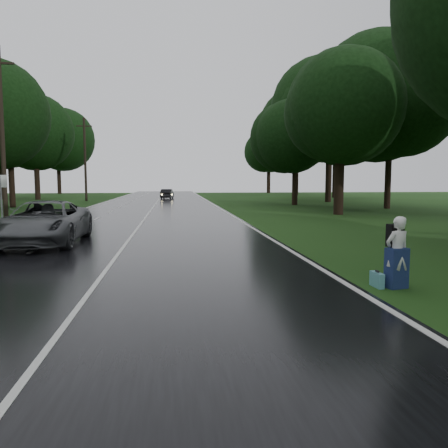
{
  "coord_description": "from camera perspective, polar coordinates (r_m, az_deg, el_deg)",
  "views": [
    {
      "loc": [
        1.82,
        -8.24,
        2.45
      ],
      "look_at": [
        3.37,
        5.15,
        1.1
      ],
      "focal_mm": 35.12,
      "sensor_mm": 36.0,
      "label": 1
    }
  ],
  "objects": [
    {
      "name": "ground",
      "position": [
        8.79,
        -18.62,
        -10.77
      ],
      "size": [
        160.0,
        160.0,
        0.0
      ],
      "primitive_type": "plane",
      "color": "#1B3E12",
      "rests_on": "ground"
    },
    {
      "name": "road",
      "position": [
        28.4,
        -10.25,
        0.71
      ],
      "size": [
        12.0,
        140.0,
        0.04
      ],
      "primitive_type": "cube",
      "color": "black",
      "rests_on": "ground"
    },
    {
      "name": "lane_center",
      "position": [
        28.4,
        -10.25,
        0.76
      ],
      "size": [
        0.12,
        140.0,
        0.01
      ],
      "primitive_type": "cube",
      "color": "silver",
      "rests_on": "road"
    },
    {
      "name": "grey_car",
      "position": [
        18.06,
        -22.32,
        0.22
      ],
      "size": [
        2.77,
        5.89,
        1.63
      ],
      "primitive_type": "imported",
      "rotation": [
        0.0,
        0.0,
        0.01
      ],
      "color": "#55575A",
      "rests_on": "road"
    },
    {
      "name": "far_car",
      "position": [
        58.05,
        -7.41,
        3.91
      ],
      "size": [
        1.78,
        3.99,
        1.27
      ],
      "primitive_type": "imported",
      "rotation": [
        0.0,
        0.0,
        3.03
      ],
      "color": "black",
      "rests_on": "road"
    },
    {
      "name": "hitchhiker",
      "position": [
        10.71,
        21.58,
        -3.75
      ],
      "size": [
        0.67,
        0.64,
        1.64
      ],
      "color": "silver",
      "rests_on": "ground"
    },
    {
      "name": "suitcase",
      "position": [
        10.73,
        19.29,
        -6.86
      ],
      "size": [
        0.15,
        0.48,
        0.34
      ],
      "primitive_type": "cube",
      "rotation": [
        0.0,
        0.0,
        0.02
      ],
      "color": "teal",
      "rests_on": "ground"
    },
    {
      "name": "utility_pole_mid",
      "position": [
        30.3,
        -26.48,
        0.47
      ],
      "size": [
        1.8,
        0.28,
        10.49
      ],
      "primitive_type": null,
      "color": "black",
      "rests_on": "ground"
    },
    {
      "name": "utility_pole_far",
      "position": [
        54.78,
        -17.47,
        2.88
      ],
      "size": [
        1.8,
        0.28,
        9.77
      ],
      "primitive_type": null,
      "color": "black",
      "rests_on": "ground"
    },
    {
      "name": "road_sign_b",
      "position": [
        26.0,
        -26.86,
        -0.31
      ],
      "size": [
        0.66,
        0.1,
        2.73
      ],
      "primitive_type": null,
      "color": "white",
      "rests_on": "ground"
    },
    {
      "name": "tree_left_e",
      "position": [
        44.36,
        -25.78,
        1.97
      ],
      "size": [
        8.76,
        8.76,
        13.68
      ],
      "primitive_type": null,
      "color": "black",
      "rests_on": "ground"
    },
    {
      "name": "tree_left_f",
      "position": [
        60.58,
        -23.06,
        2.93
      ],
      "size": [
        9.38,
        9.38,
        14.66
      ],
      "primitive_type": null,
      "color": "black",
      "rests_on": "ground"
    },
    {
      "name": "tree_right_d",
      "position": [
        32.58,
        14.64,
        1.21
      ],
      "size": [
        8.67,
        8.67,
        13.55
      ],
      "primitive_type": null,
      "color": "black",
      "rests_on": "ground"
    },
    {
      "name": "tree_right_e",
      "position": [
        44.44,
        9.17,
        2.47
      ],
      "size": [
        7.69,
        7.69,
        12.01
      ],
      "primitive_type": null,
      "color": "black",
      "rests_on": "ground"
    },
    {
      "name": "tree_right_f",
      "position": [
        56.38,
        9.18,
        3.14
      ],
      "size": [
        10.03,
        10.03,
        15.68
      ],
      "primitive_type": null,
      "color": "black",
      "rests_on": "ground"
    }
  ]
}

